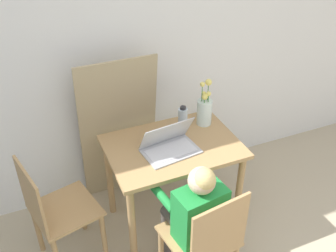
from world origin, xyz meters
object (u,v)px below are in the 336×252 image
Objects in this scene: chair_spare at (56,212)px; person_seated at (194,210)px; chair_occupied at (205,241)px; laptop at (169,144)px; water_bottle at (183,119)px; flower_vase at (205,110)px.

person_seated is (0.77, -0.47, 0.16)m from chair_spare.
person_seated is at bearing -90.00° from chair_occupied.
laptop is at bearing -103.82° from chair_spare.
laptop is 0.27m from water_bottle.
chair_spare is 1.26m from flower_vase.
person_seated reaches higher than laptop.
chair_spare is 4.43× the size of water_bottle.
laptop is (0.04, 0.47, 0.17)m from person_seated.
chair_occupied is 0.97m from flower_vase.
laptop reaches higher than chair_occupied.
chair_occupied and chair_spare have the same top height.
laptop is at bearing -99.80° from chair_occupied.
water_bottle reaches higher than chair_spare.
chair_spare is at bearing -39.41° from person_seated.
person_seated is 0.82m from flower_vase.
person_seated is at bearing -108.86° from water_bottle.
flower_vase is at bearing -124.10° from chair_occupied.
flower_vase is at bearing 21.65° from laptop.
chair_spare is at bearing -169.47° from water_bottle.
chair_occupied is 4.43× the size of water_bottle.
chair_spare is 0.87m from laptop.
chair_spare is 1.08m from water_bottle.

